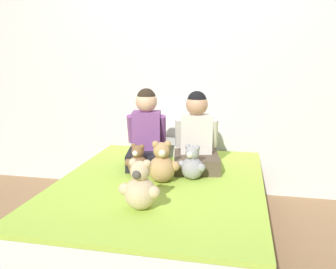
{
  "coord_description": "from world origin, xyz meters",
  "views": [
    {
      "loc": [
        0.54,
        -2.34,
        1.3
      ],
      "look_at": [
        0.0,
        0.27,
        0.7
      ],
      "focal_mm": 38.0,
      "sensor_mm": 36.0,
      "label": 1
    }
  ],
  "objects_px": {
    "child_on_left": "(146,134)",
    "pillow_at_headboard": "(179,147)",
    "teddy_bear_at_foot_of_bed": "(140,188)",
    "child_on_right": "(196,139)",
    "bed": "(160,209)",
    "teddy_bear_held_by_left_child": "(138,162)",
    "teddy_bear_held_by_right_child": "(192,165)",
    "teddy_bear_between_children": "(162,165)"
  },
  "relations": [
    {
      "from": "bed",
      "to": "teddy_bear_held_by_left_child",
      "type": "xyz_separation_m",
      "value": [
        -0.19,
        0.09,
        0.32
      ]
    },
    {
      "from": "child_on_right",
      "to": "pillow_at_headboard",
      "type": "relative_size",
      "value": 1.08
    },
    {
      "from": "child_on_left",
      "to": "pillow_at_headboard",
      "type": "relative_size",
      "value": 1.11
    },
    {
      "from": "child_on_right",
      "to": "teddy_bear_at_foot_of_bed",
      "type": "xyz_separation_m",
      "value": [
        -0.22,
        -0.83,
        -0.11
      ]
    },
    {
      "from": "teddy_bear_between_children",
      "to": "teddy_bear_at_foot_of_bed",
      "type": "distance_m",
      "value": 0.47
    },
    {
      "from": "teddy_bear_held_by_right_child",
      "to": "pillow_at_headboard",
      "type": "bearing_deg",
      "value": 125.16
    },
    {
      "from": "child_on_right",
      "to": "teddy_bear_held_by_right_child",
      "type": "height_order",
      "value": "child_on_right"
    },
    {
      "from": "bed",
      "to": "child_on_left",
      "type": "height_order",
      "value": "child_on_left"
    },
    {
      "from": "teddy_bear_at_foot_of_bed",
      "to": "pillow_at_headboard",
      "type": "height_order",
      "value": "teddy_bear_at_foot_of_bed"
    },
    {
      "from": "teddy_bear_at_foot_of_bed",
      "to": "child_on_right",
      "type": "bearing_deg",
      "value": 80.2
    },
    {
      "from": "teddy_bear_held_by_left_child",
      "to": "pillow_at_headboard",
      "type": "bearing_deg",
      "value": 85.4
    },
    {
      "from": "bed",
      "to": "pillow_at_headboard",
      "type": "xyz_separation_m",
      "value": [
        0.0,
        0.75,
        0.27
      ]
    },
    {
      "from": "teddy_bear_at_foot_of_bed",
      "to": "pillow_at_headboard",
      "type": "distance_m",
      "value": 1.23
    },
    {
      "from": "child_on_left",
      "to": "teddy_bear_held_by_right_child",
      "type": "height_order",
      "value": "child_on_left"
    },
    {
      "from": "teddy_bear_between_children",
      "to": "teddy_bear_at_foot_of_bed",
      "type": "height_order",
      "value": "teddy_bear_at_foot_of_bed"
    },
    {
      "from": "child_on_left",
      "to": "pillow_at_headboard",
      "type": "bearing_deg",
      "value": 53.95
    },
    {
      "from": "bed",
      "to": "child_on_left",
      "type": "distance_m",
      "value": 0.62
    },
    {
      "from": "child_on_left",
      "to": "teddy_bear_between_children",
      "type": "relative_size",
      "value": 2.08
    },
    {
      "from": "teddy_bear_between_children",
      "to": "pillow_at_headboard",
      "type": "relative_size",
      "value": 0.53
    },
    {
      "from": "teddy_bear_held_by_left_child",
      "to": "teddy_bear_held_by_right_child",
      "type": "height_order",
      "value": "teddy_bear_held_by_right_child"
    },
    {
      "from": "teddy_bear_held_by_right_child",
      "to": "teddy_bear_at_foot_of_bed",
      "type": "xyz_separation_m",
      "value": [
        -0.22,
        -0.57,
        0.02
      ]
    },
    {
      "from": "teddy_bear_held_by_left_child",
      "to": "teddy_bear_held_by_right_child",
      "type": "xyz_separation_m",
      "value": [
        0.4,
        0.0,
        0.01
      ]
    },
    {
      "from": "bed",
      "to": "teddy_bear_held_by_right_child",
      "type": "height_order",
      "value": "teddy_bear_held_by_right_child"
    },
    {
      "from": "bed",
      "to": "child_on_left",
      "type": "bearing_deg",
      "value": 118.55
    },
    {
      "from": "pillow_at_headboard",
      "to": "teddy_bear_between_children",
      "type": "bearing_deg",
      "value": -88.93
    },
    {
      "from": "child_on_left",
      "to": "child_on_right",
      "type": "distance_m",
      "value": 0.4
    },
    {
      "from": "bed",
      "to": "teddy_bear_between_children",
      "type": "bearing_deg",
      "value": -46.74
    },
    {
      "from": "teddy_bear_between_children",
      "to": "teddy_bear_held_by_left_child",
      "type": "bearing_deg",
      "value": 136.31
    },
    {
      "from": "teddy_bear_held_by_right_child",
      "to": "bed",
      "type": "bearing_deg",
      "value": -140.35
    },
    {
      "from": "child_on_right",
      "to": "teddy_bear_held_by_right_child",
      "type": "relative_size",
      "value": 2.37
    },
    {
      "from": "child_on_left",
      "to": "teddy_bear_held_by_left_child",
      "type": "height_order",
      "value": "child_on_left"
    },
    {
      "from": "teddy_bear_between_children",
      "to": "pillow_at_headboard",
      "type": "distance_m",
      "value": 0.77
    },
    {
      "from": "bed",
      "to": "child_on_left",
      "type": "relative_size",
      "value": 2.98
    },
    {
      "from": "teddy_bear_held_by_left_child",
      "to": "pillow_at_headboard",
      "type": "distance_m",
      "value": 0.69
    },
    {
      "from": "bed",
      "to": "teddy_bear_held_by_left_child",
      "type": "bearing_deg",
      "value": 155.71
    },
    {
      "from": "child_on_right",
      "to": "teddy_bear_held_by_left_child",
      "type": "relative_size",
      "value": 2.52
    },
    {
      "from": "teddy_bear_between_children",
      "to": "pillow_at_headboard",
      "type": "xyz_separation_m",
      "value": [
        -0.01,
        0.77,
        -0.07
      ]
    },
    {
      "from": "teddy_bear_held_by_right_child",
      "to": "teddy_bear_between_children",
      "type": "relative_size",
      "value": 0.86
    },
    {
      "from": "child_on_right",
      "to": "bed",
      "type": "bearing_deg",
      "value": -130.62
    },
    {
      "from": "pillow_at_headboard",
      "to": "child_on_right",
      "type": "bearing_deg",
      "value": -62.13
    },
    {
      "from": "teddy_bear_at_foot_of_bed",
      "to": "pillow_at_headboard",
      "type": "bearing_deg",
      "value": 94.48
    },
    {
      "from": "child_on_right",
      "to": "teddy_bear_held_by_left_child",
      "type": "xyz_separation_m",
      "value": [
        -0.4,
        -0.27,
        -0.13
      ]
    }
  ]
}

